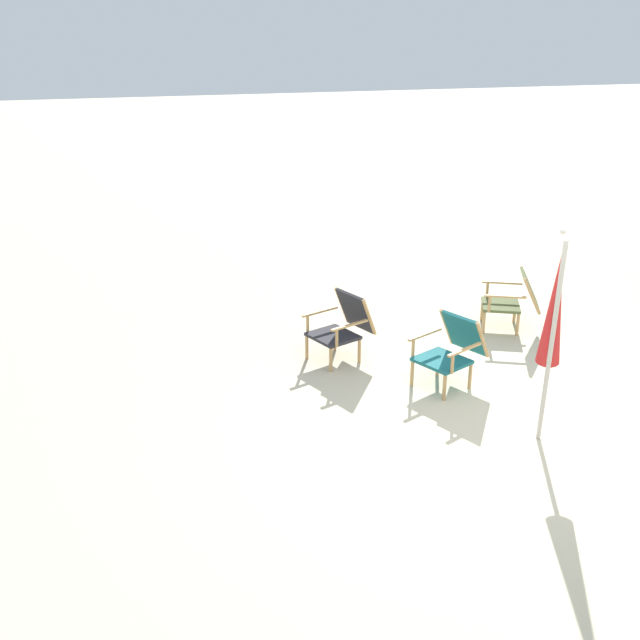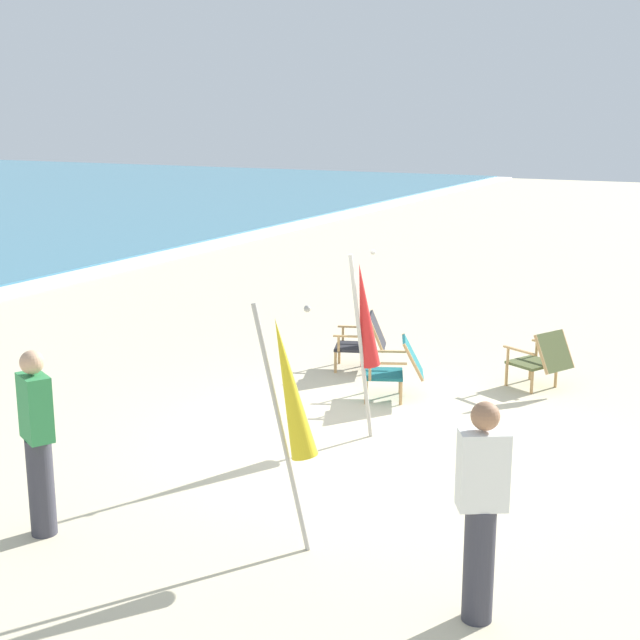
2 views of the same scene
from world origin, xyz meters
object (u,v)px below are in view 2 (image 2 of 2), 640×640
object	(u,v)px
umbrella_furled_red	(365,317)
person_by_waterline	(481,511)
beach_chair_front_right	(542,358)
beach_chair_back_left	(397,366)
person_near_chairs	(38,442)
beach_chair_far_center	(364,340)
umbrella_furled_yellow	(290,390)

from	to	relation	value
umbrella_furled_red	person_by_waterline	size ratio (longest dim) A/B	1.29
umbrella_furled_red	beach_chair_front_right	bearing A→B (deg)	-26.33
beach_chair_back_left	person_near_chairs	bearing A→B (deg)	165.07
beach_chair_far_center	person_by_waterline	xyz separation A→B (m)	(-5.43, -3.35, 0.41)
beach_chair_far_center	person_near_chairs	distance (m)	5.86
beach_chair_back_left	person_by_waterline	xyz separation A→B (m)	(-4.40, -2.43, 0.41)
umbrella_furled_red	umbrella_furled_yellow	xyz separation A→B (m)	(-2.58, -0.51, -0.02)
beach_chair_front_right	beach_chair_back_left	bearing A→B (deg)	128.61
umbrella_furled_yellow	beach_chair_far_center	bearing A→B (deg)	17.83
beach_chair_far_center	umbrella_furled_yellow	bearing A→B (deg)	-162.17
umbrella_furled_yellow	beach_chair_back_left	bearing A→B (deg)	9.96
umbrella_furled_red	person_by_waterline	world-z (taller)	umbrella_furled_red
person_near_chairs	beach_chair_front_right	bearing A→B (deg)	-24.99
beach_chair_back_left	beach_chair_far_center	world-z (taller)	beach_chair_far_center
beach_chair_far_center	umbrella_furled_red	size ratio (longest dim) A/B	0.40
beach_chair_back_left	umbrella_furled_red	bearing A→B (deg)	-172.07
umbrella_furled_yellow	person_near_chairs	bearing A→B (deg)	111.21
beach_chair_front_right	umbrella_furled_red	size ratio (longest dim) A/B	0.43
umbrella_furled_yellow	person_near_chairs	size ratio (longest dim) A/B	1.27
beach_chair_far_center	umbrella_furled_yellow	xyz separation A→B (m)	(-5.06, -1.63, 0.93)
beach_chair_far_center	umbrella_furled_yellow	distance (m)	5.40
beach_chair_front_right	umbrella_furled_red	distance (m)	3.14
beach_chair_back_left	beach_chair_far_center	distance (m)	1.38
beach_chair_back_left	person_by_waterline	size ratio (longest dim) A/B	0.56
beach_chair_front_right	umbrella_furled_yellow	size ratio (longest dim) A/B	0.44
beach_chair_far_center	person_by_waterline	distance (m)	6.39
umbrella_furled_red	beach_chair_far_center	bearing A→B (deg)	24.31
beach_chair_back_left	umbrella_furled_red	distance (m)	1.75
beach_chair_far_center	person_by_waterline	bearing A→B (deg)	-148.34
beach_chair_back_left	umbrella_furled_yellow	xyz separation A→B (m)	(-4.04, -0.71, 0.93)
person_near_chairs	person_by_waterline	xyz separation A→B (m)	(0.41, -3.71, 0.00)
beach_chair_front_right	person_by_waterline	xyz separation A→B (m)	(-5.62, -0.90, 0.41)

